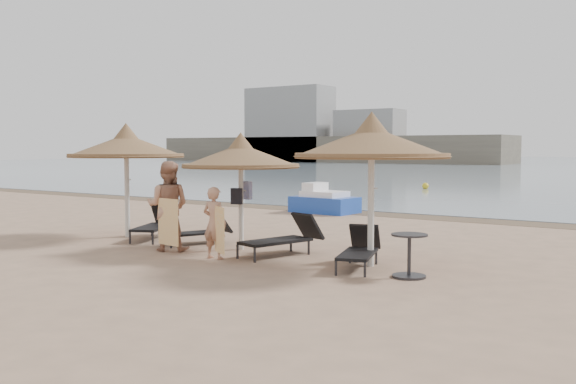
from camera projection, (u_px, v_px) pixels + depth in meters
name	position (u px, v px, depth m)	size (l,w,h in m)	color
ground	(235.00, 254.00, 14.13)	(160.00, 160.00, 0.00)	#A17D61
wet_sand_strip	(408.00, 216.00, 21.88)	(200.00, 1.60, 0.01)	brown
far_shore	(440.00, 143.00, 92.19)	(150.00, 54.80, 12.00)	#6E6555
palapa_left	(126.00, 146.00, 16.58)	(3.00, 3.00, 2.97)	silver
palapa_center	(241.00, 156.00, 14.54)	(2.70, 2.70, 2.68)	silver
palapa_right	(372.00, 143.00, 12.48)	(3.07, 3.07, 3.04)	silver
lounger_far_left	(157.00, 223.00, 16.47)	(1.39, 2.01, 0.86)	#27272A
lounger_near_left	(201.00, 230.00, 15.55)	(1.15, 1.71, 0.73)	#27272A
lounger_near_right	(285.00, 237.00, 13.92)	(1.15, 2.08, 0.89)	#27272A
lounger_far_right	(360.00, 249.00, 12.52)	(1.10, 1.87, 0.79)	#27272A
side_table	(409.00, 257.00, 11.52)	(0.65, 0.65, 0.79)	#27272A
person_left	(168.00, 199.00, 14.47)	(1.08, 0.70, 2.36)	tan
person_right	(214.00, 217.00, 13.41)	(0.81, 0.53, 1.76)	tan
towel_left	(168.00, 222.00, 14.01)	(0.73, 0.14, 1.03)	orange
towel_right	(220.00, 230.00, 13.03)	(0.59, 0.39, 0.96)	orange
bag_patterned	(246.00, 190.00, 14.74)	(0.34, 0.16, 0.41)	silver
bag_dark	(237.00, 196.00, 14.47)	(0.27, 0.16, 0.37)	black
pedal_boat	(324.00, 202.00, 22.98)	(2.39, 1.52, 1.07)	#1E46B2
buoy_left	(425.00, 186.00, 35.80)	(0.37, 0.37, 0.37)	yellow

